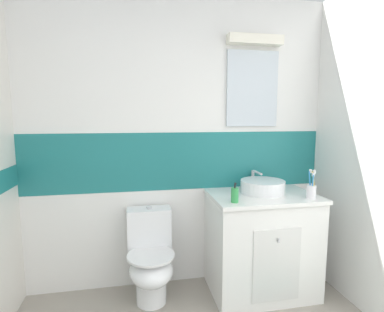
{
  "coord_description": "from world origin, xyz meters",
  "views": [
    {
      "loc": [
        -0.38,
        -0.14,
        1.48
      ],
      "look_at": [
        0.02,
        1.93,
        1.2
      ],
      "focal_mm": 27.96,
      "sensor_mm": 36.0,
      "label": 1
    }
  ],
  "objects_px": {
    "toilet": "(151,259)",
    "toothbrush_cup": "(311,190)",
    "soap_dispenser": "(235,195)",
    "sink_basin": "(262,186)"
  },
  "relations": [
    {
      "from": "sink_basin",
      "to": "soap_dispenser",
      "type": "height_order",
      "value": "sink_basin"
    },
    {
      "from": "toilet",
      "to": "sink_basin",
      "type": "bearing_deg",
      "value": -0.21
    },
    {
      "from": "toilet",
      "to": "soap_dispenser",
      "type": "distance_m",
      "value": 0.87
    },
    {
      "from": "sink_basin",
      "to": "toilet",
      "type": "bearing_deg",
      "value": 179.79
    },
    {
      "from": "toilet",
      "to": "toothbrush_cup",
      "type": "height_order",
      "value": "toothbrush_cup"
    },
    {
      "from": "toilet",
      "to": "soap_dispenser",
      "type": "bearing_deg",
      "value": -20.7
    },
    {
      "from": "sink_basin",
      "to": "soap_dispenser",
      "type": "relative_size",
      "value": 2.7
    },
    {
      "from": "toothbrush_cup",
      "to": "soap_dispenser",
      "type": "height_order",
      "value": "toothbrush_cup"
    },
    {
      "from": "soap_dispenser",
      "to": "toothbrush_cup",
      "type": "bearing_deg",
      "value": -0.53
    },
    {
      "from": "sink_basin",
      "to": "toothbrush_cup",
      "type": "distance_m",
      "value": 0.38
    }
  ]
}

